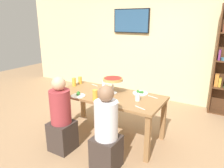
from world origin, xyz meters
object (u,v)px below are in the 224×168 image
(cutlery_fork_near, at_px, (95,85))
(cutlery_knife_near, at_px, (66,93))
(deep_dish_pizza_stand, at_px, (113,80))
(water_glass_clear_far, at_px, (138,97))
(dining_table, at_px, (109,100))
(salad_plate_far_diner, at_px, (140,93))
(cutlery_fork_far, at_px, (114,102))
(cutlery_knife_far, at_px, (140,108))
(television, at_px, (131,21))
(water_glass_clear_near, at_px, (104,84))
(cutlery_spare_fork, at_px, (153,97))
(diner_near_right, at_px, (106,135))
(diner_near_left, at_px, (61,120))
(beer_glass_amber_tall, at_px, (74,82))
(beer_glass_amber_short, at_px, (80,80))
(salad_plate_near_diner, at_px, (78,95))
(beer_glass_amber_spare, at_px, (95,95))

(cutlery_fork_near, height_order, cutlery_knife_near, same)
(deep_dish_pizza_stand, bearing_deg, water_glass_clear_far, -12.89)
(dining_table, height_order, salad_plate_far_diner, salad_plate_far_diner)
(cutlery_fork_far, bearing_deg, cutlery_knife_far, -7.68)
(television, relative_size, water_glass_clear_near, 9.09)
(water_glass_clear_far, bearing_deg, cutlery_spare_fork, 61.34)
(cutlery_spare_fork, bearing_deg, dining_table, 36.67)
(diner_near_right, distance_m, diner_near_left, 0.79)
(water_glass_clear_far, xyz_separation_m, cutlery_fork_far, (-0.27, -0.24, -0.05))
(water_glass_clear_far, bearing_deg, beer_glass_amber_tall, 176.64)
(television, distance_m, cutlery_knife_near, 2.66)
(deep_dish_pizza_stand, relative_size, beer_glass_amber_short, 2.60)
(water_glass_clear_near, relative_size, cutlery_fork_far, 0.57)
(dining_table, relative_size, water_glass_clear_far, 15.93)
(diner_near_left, bearing_deg, cutlery_fork_far, -53.94)
(television, distance_m, cutlery_knife_far, 2.92)
(deep_dish_pizza_stand, xyz_separation_m, beer_glass_amber_short, (-0.80, 0.14, -0.15))
(television, distance_m, salad_plate_near_diner, 2.68)
(water_glass_clear_far, relative_size, cutlery_knife_near, 0.62)
(cutlery_knife_far, bearing_deg, beer_glass_amber_short, -179.62)
(diner_near_right, distance_m, beer_glass_amber_tall, 1.47)
(salad_plate_near_diner, height_order, cutlery_fork_far, salad_plate_near_diner)
(cutlery_knife_far, bearing_deg, diner_near_right, -98.14)
(television, distance_m, water_glass_clear_far, 2.65)
(water_glass_clear_near, height_order, cutlery_knife_near, water_glass_clear_near)
(television, distance_m, cutlery_fork_near, 2.15)
(television, xyz_separation_m, water_glass_clear_near, (0.35, -1.81, -1.09))
(television, relative_size, beer_glass_amber_tall, 6.05)
(cutlery_knife_near, xyz_separation_m, cutlery_fork_far, (0.89, 0.04, 0.00))
(dining_table, height_order, cutlery_fork_far, cutlery_fork_far)
(beer_glass_amber_spare, height_order, cutlery_knife_near, beer_glass_amber_spare)
(salad_plate_far_diner, height_order, water_glass_clear_far, water_glass_clear_far)
(deep_dish_pizza_stand, height_order, beer_glass_amber_tall, deep_dish_pizza_stand)
(diner_near_left, relative_size, deep_dish_pizza_stand, 3.25)
(water_glass_clear_near, relative_size, cutlery_spare_fork, 0.57)
(deep_dish_pizza_stand, bearing_deg, cutlery_spare_fork, 12.95)
(beer_glass_amber_short, distance_m, water_glass_clear_far, 1.32)
(cutlery_spare_fork, bearing_deg, diner_near_right, 91.97)
(cutlery_fork_near, relative_size, cutlery_spare_fork, 1.00)
(water_glass_clear_far, bearing_deg, television, 118.62)
(beer_glass_amber_tall, distance_m, cutlery_knife_near, 0.38)
(dining_table, relative_size, beer_glass_amber_tall, 11.49)
(beer_glass_amber_spare, bearing_deg, diner_near_left, -131.15)
(deep_dish_pizza_stand, bearing_deg, cutlery_knife_far, -28.52)
(dining_table, relative_size, deep_dish_pizza_stand, 5.01)
(cutlery_fork_far, bearing_deg, beer_glass_amber_short, 145.53)
(diner_near_right, xyz_separation_m, cutlery_knife_far, (0.25, 0.48, 0.25))
(television, bearing_deg, beer_glass_amber_spare, -76.16)
(diner_near_left, bearing_deg, salad_plate_near_diner, -1.50)
(diner_near_right, bearing_deg, deep_dish_pizza_stand, 25.31)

